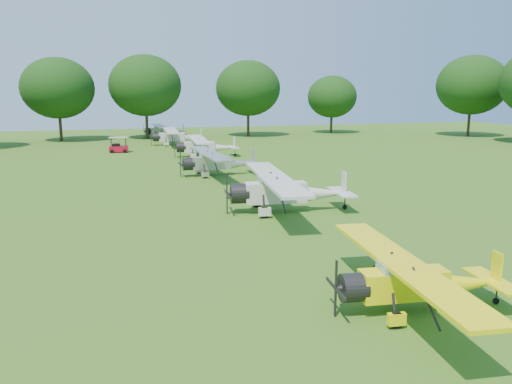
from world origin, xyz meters
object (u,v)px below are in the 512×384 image
(aircraft_3, at_px, (285,189))
(aircraft_6, at_px, (176,135))
(aircraft_5, at_px, (204,145))
(golf_cart, at_px, (118,147))
(aircraft_4, at_px, (217,161))
(aircraft_2, at_px, (416,279))
(aircraft_7, at_px, (163,130))

(aircraft_3, distance_m, aircraft_6, 41.10)
(aircraft_5, relative_size, golf_cart, 4.93)
(aircraft_6, bearing_deg, aircraft_3, -84.96)
(aircraft_4, distance_m, aircraft_6, 26.63)
(aircraft_2, height_order, golf_cart, aircraft_2)
(aircraft_6, bearing_deg, golf_cart, -135.88)
(aircraft_2, xyz_separation_m, aircraft_3, (0.91, 14.34, 0.30))
(golf_cart, bearing_deg, aircraft_5, -30.92)
(aircraft_3, relative_size, golf_cart, 5.29)
(aircraft_2, bearing_deg, golf_cart, 106.49)
(aircraft_5, bearing_deg, golf_cart, 146.63)
(aircraft_4, bearing_deg, aircraft_2, -90.53)
(aircraft_4, distance_m, golf_cart, 21.44)
(golf_cart, bearing_deg, aircraft_3, -69.29)
(aircraft_2, bearing_deg, aircraft_7, 97.52)
(aircraft_2, relative_size, aircraft_3, 0.78)
(aircraft_2, height_order, aircraft_4, aircraft_4)
(aircraft_5, xyz_separation_m, golf_cart, (-9.00, 7.12, -0.69))
(aircraft_7, height_order, golf_cart, aircraft_7)
(aircraft_4, relative_size, aircraft_5, 0.97)
(aircraft_6, bearing_deg, aircraft_5, -80.83)
(aircraft_2, height_order, aircraft_6, aircraft_6)
(aircraft_4, relative_size, aircraft_7, 1.04)
(aircraft_3, height_order, golf_cart, aircraft_3)
(aircraft_2, xyz_separation_m, aircraft_6, (0.70, 55.43, 0.23))
(golf_cart, bearing_deg, aircraft_4, -62.31)
(aircraft_2, distance_m, aircraft_4, 28.81)
(aircraft_5, distance_m, aircraft_6, 13.69)
(aircraft_3, bearing_deg, aircraft_2, -85.13)
(aircraft_2, xyz_separation_m, aircraft_7, (0.65, 67.99, 0.13))
(aircraft_6, xyz_separation_m, golf_cart, (-7.94, -6.52, -0.71))
(aircraft_4, relative_size, aircraft_6, 0.96)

